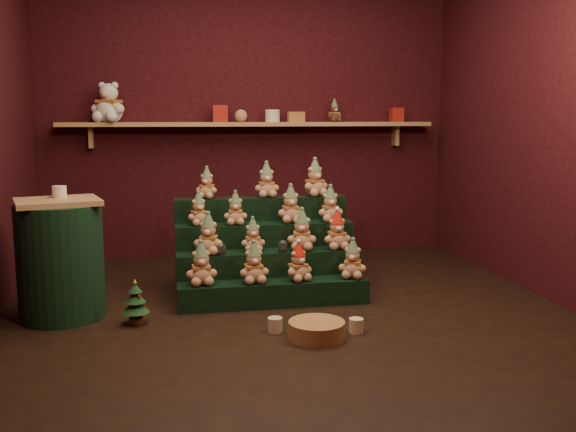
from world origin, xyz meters
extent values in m
plane|color=black|center=(0.00, 0.00, 0.00)|extent=(4.00, 4.00, 0.00)
cube|color=black|center=(0.00, 2.05, 1.40)|extent=(4.00, 0.10, 2.80)
cube|color=black|center=(0.00, -2.05, 1.40)|extent=(4.00, 0.10, 2.80)
cube|color=black|center=(2.05, 0.00, 1.40)|extent=(0.10, 4.00, 2.80)
cube|color=tan|center=(0.00, 1.87, 1.30)|extent=(3.60, 0.26, 0.04)
cube|color=tan|center=(-1.50, 1.94, 1.18)|extent=(0.04, 0.12, 0.20)
cube|color=tan|center=(1.50, 1.94, 1.18)|extent=(0.04, 0.12, 0.20)
cube|color=black|center=(-0.07, 0.15, 0.09)|extent=(1.40, 0.22, 0.18)
cube|color=black|center=(-0.07, 0.37, 0.18)|extent=(1.40, 0.22, 0.36)
cube|color=black|center=(-0.07, 0.59, 0.27)|extent=(1.40, 0.22, 0.54)
cube|color=black|center=(-0.07, 0.81, 0.36)|extent=(1.40, 0.22, 0.72)
cylinder|color=black|center=(-0.43, 0.31, 0.37)|extent=(0.06, 0.06, 0.03)
sphere|color=white|center=(-0.43, 0.31, 0.42)|extent=(0.07, 0.07, 0.07)
cylinder|color=black|center=(0.03, 0.31, 0.37)|extent=(0.07, 0.07, 0.03)
sphere|color=white|center=(0.03, 0.31, 0.42)|extent=(0.07, 0.07, 0.07)
cylinder|color=black|center=(0.43, 0.31, 0.37)|extent=(0.06, 0.06, 0.02)
sphere|color=white|center=(0.43, 0.31, 0.41)|extent=(0.06, 0.06, 0.06)
cube|color=tan|center=(-1.54, 0.14, 0.81)|extent=(0.64, 0.57, 0.04)
cylinder|color=black|center=(-1.54, 0.14, 0.39)|extent=(0.57, 0.57, 0.79)
cylinder|color=beige|center=(-1.54, 0.24, 0.86)|extent=(0.10, 0.10, 0.08)
cylinder|color=#463219|center=(-1.04, -0.11, 0.02)|extent=(0.09, 0.09, 0.05)
cone|color=#143719|center=(-1.04, -0.11, 0.13)|extent=(0.18, 0.18, 0.09)
cone|color=#143719|center=(-1.04, -0.11, 0.19)|extent=(0.14, 0.14, 0.08)
cone|color=#143719|center=(-1.04, -0.11, 0.25)|extent=(0.09, 0.09, 0.06)
cone|color=yellow|center=(-1.04, -0.11, 0.30)|extent=(0.03, 0.03, 0.03)
cylinder|color=beige|center=(-0.15, -0.44, 0.05)|extent=(0.10, 0.10, 0.10)
cylinder|color=beige|center=(0.35, -0.54, 0.05)|extent=(0.09, 0.09, 0.09)
cylinder|color=#A27041|center=(0.08, -0.61, 0.06)|extent=(0.45, 0.45, 0.11)
cube|color=#B1261B|center=(-0.30, 1.85, 1.40)|extent=(0.14, 0.14, 0.16)
cylinder|color=beige|center=(0.21, 1.85, 1.38)|extent=(0.14, 0.14, 0.12)
cube|color=#B1261B|center=(1.47, 1.85, 1.39)|extent=(0.12, 0.12, 0.14)
sphere|color=tan|center=(-0.10, 1.85, 1.38)|extent=(0.12, 0.12, 0.12)
cube|color=#EC5A21|center=(0.44, 1.85, 1.37)|extent=(0.16, 0.10, 0.10)
camera|label=1|loc=(-0.81, -4.35, 1.37)|focal=40.00mm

